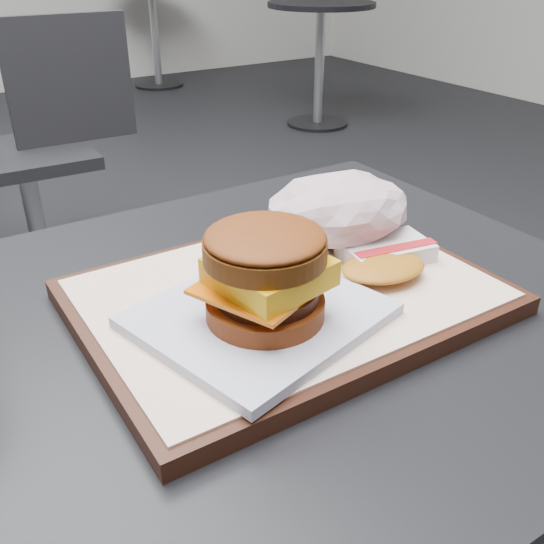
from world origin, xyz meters
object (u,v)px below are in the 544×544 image
at_px(breakfast_sandwich, 264,284).
at_px(hash_brown, 385,258).
at_px(customer_table, 230,469).
at_px(crumpled_wrapper, 340,210).
at_px(neighbor_chair, 41,138).
at_px(serving_tray, 287,296).

height_order(breakfast_sandwich, hash_brown, breakfast_sandwich).
bearing_deg(hash_brown, customer_table, 172.08).
distance_m(customer_table, crumpled_wrapper, 0.30).
bearing_deg(breakfast_sandwich, neighbor_chair, 83.79).
distance_m(serving_tray, breakfast_sandwich, 0.08).
xyz_separation_m(customer_table, hash_brown, (0.17, -0.02, 0.22)).
bearing_deg(crumpled_wrapper, customer_table, -163.54).
height_order(serving_tray, neighbor_chair, neighbor_chair).
height_order(serving_tray, hash_brown, hash_brown).
distance_m(breakfast_sandwich, crumpled_wrapper, 0.18).
height_order(serving_tray, crumpled_wrapper, crumpled_wrapper).
bearing_deg(serving_tray, customer_table, 175.74).
bearing_deg(customer_table, breakfast_sandwich, -71.06).
bearing_deg(hash_brown, serving_tray, 169.77).
xyz_separation_m(breakfast_sandwich, hash_brown, (0.16, 0.02, -0.03)).
distance_m(customer_table, hash_brown, 0.28).
height_order(customer_table, neighbor_chair, neighbor_chair).
distance_m(customer_table, neighbor_chair, 1.65).
distance_m(customer_table, breakfast_sandwich, 0.25).
height_order(customer_table, hash_brown, hash_brown).
distance_m(hash_brown, crumpled_wrapper, 0.08).
height_order(breakfast_sandwich, crumpled_wrapper, breakfast_sandwich).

